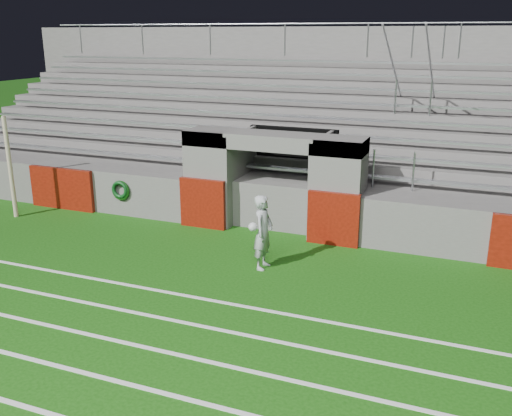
% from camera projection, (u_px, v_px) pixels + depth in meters
% --- Properties ---
extents(ground, '(90.00, 90.00, 0.00)m').
position_uv_depth(ground, '(217.00, 278.00, 12.28)').
color(ground, '#144B0C').
rests_on(ground, ground).
extents(field_post, '(0.12, 0.12, 2.89)m').
position_uv_depth(field_post, '(10.00, 168.00, 16.01)').
color(field_post, '#C6B293').
rests_on(field_post, ground).
extents(stadium_structure, '(26.00, 8.48, 5.42)m').
position_uv_depth(stadium_structure, '(319.00, 145.00, 18.92)').
color(stadium_structure, '#5A5856').
rests_on(stadium_structure, ground).
extents(goalkeeper_with_ball, '(0.47, 0.62, 1.69)m').
position_uv_depth(goalkeeper_with_ball, '(263.00, 232.00, 12.60)').
color(goalkeeper_with_ball, '#ACB1B6').
rests_on(goalkeeper_with_ball, ground).
extents(hose_coil, '(0.59, 0.15, 0.59)m').
position_uv_depth(hose_coil, '(120.00, 190.00, 16.21)').
color(hose_coil, '#0C3C0C').
rests_on(hose_coil, ground).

